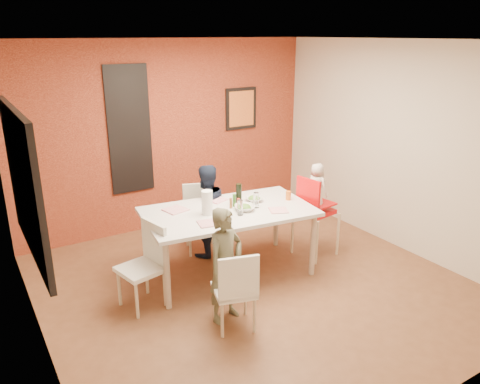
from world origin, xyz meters
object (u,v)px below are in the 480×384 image
chair_left (147,260)px  child_near (226,265)px  chair_far (200,214)px  paper_towel_roll (207,203)px  chair_near (236,288)px  child_far (206,211)px  dining_table (229,216)px  toddler (316,187)px  high_chair (314,209)px  wine_bottle (239,195)px

chair_left → child_near: size_ratio=0.76×
chair_left → chair_far: bearing=118.1°
chair_far → paper_towel_roll: 0.97m
child_near → chair_near: bearing=-112.9°
chair_far → child_far: bearing=-77.4°
chair_left → child_far: 1.28m
chair_far → child_far: size_ratio=0.72×
paper_towel_roll → chair_left: bearing=-170.9°
dining_table → chair_far: bearing=88.2°
chair_near → toddler: 2.00m
chair_near → child_far: size_ratio=0.69×
chair_far → dining_table: bearing=-73.1°
chair_near → child_near: size_ratio=0.70×
chair_left → paper_towel_roll: 0.92m
high_chair → child_near: (-1.68, -0.65, -0.05)m
dining_table → chair_left: size_ratio=2.29×
high_chair → child_far: (-1.17, 0.73, -0.03)m
child_far → toddler: bearing=146.7°
chair_left → toddler: 2.31m
dining_table → paper_towel_roll: size_ratio=7.34×
chair_near → paper_towel_roll: size_ratio=2.97×
toddler → dining_table: bearing=72.2°
high_chair → chair_near: bearing=109.2°
toddler → wine_bottle: size_ratio=2.28×
dining_table → chair_near: (-0.53, -1.04, -0.27)m
toddler → wine_bottle: (-1.01, 0.22, 0.01)m
chair_left → child_near: (0.56, -0.69, 0.09)m
child_far → toddler: toddler is taller
child_near → child_far: (0.51, 1.38, 0.01)m
wine_bottle → toddler: bearing=-12.5°
high_chair → paper_towel_roll: bearing=75.2°
child_near → toddler: 1.86m
child_near → paper_towel_roll: (0.23, 0.81, 0.36)m
chair_near → high_chair: (1.70, 0.88, 0.17)m
dining_table → chair_left: (-1.07, -0.12, -0.23)m
wine_bottle → dining_table: bearing=-158.7°
dining_table → wine_bottle: 0.29m
chair_far → chair_left: 1.44m
child_near → chair_far: bearing=54.0°
chair_far → toddler: 1.57m
toddler → child_near: bearing=100.5°
chair_far → paper_towel_roll: bearing=-91.9°
paper_towel_roll → chair_far: bearing=69.4°
chair_left → paper_towel_roll: size_ratio=3.20×
toddler → high_chair: bearing=93.2°
chair_left → chair_near: bearing=18.3°
chair_left → child_far: bearing=110.7°
dining_table → child_far: size_ratio=1.70×
chair_far → paper_towel_roll: paper_towel_roll is taller
chair_near → paper_towel_roll: (0.25, 1.05, 0.48)m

